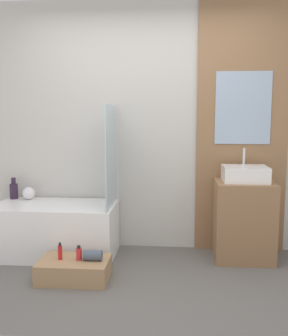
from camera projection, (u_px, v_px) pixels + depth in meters
name	position (u px, v px, depth m)	size (l,w,h in m)	color
ground_plane	(133.00, 319.00, 2.78)	(12.00, 12.00, 0.00)	#605B56
wall_tiled_back	(148.00, 127.00, 4.16)	(4.20, 0.06, 2.60)	beige
wall_wood_accent	(242.00, 126.00, 4.03)	(0.93, 0.04, 2.60)	#8E6642
bathtub	(56.00, 230.00, 4.01)	(1.23, 0.64, 0.53)	white
glass_shower_screen	(111.00, 156.00, 3.86)	(0.01, 0.63, 1.00)	silver
wooden_step_bench	(74.00, 270.00, 3.43)	(0.61, 0.39, 0.18)	#A87F56
vanity_cabinet	(243.00, 220.00, 3.90)	(0.57, 0.49, 0.78)	#8E6642
sink	(245.00, 174.00, 3.83)	(0.43, 0.34, 0.32)	white
vase_tall_dark	(14.00, 190.00, 4.23)	(0.09, 0.09, 0.23)	#2D1E33
vase_round_light	(29.00, 193.00, 4.19)	(0.13, 0.13, 0.13)	white
bottle_soap_primary	(60.00, 252.00, 3.42)	(0.04, 0.04, 0.15)	red
bottle_soap_secondary	(79.00, 254.00, 3.41)	(0.05, 0.05, 0.13)	red
towel_roll	(93.00, 255.00, 3.40)	(0.09, 0.09, 0.16)	#4C5666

